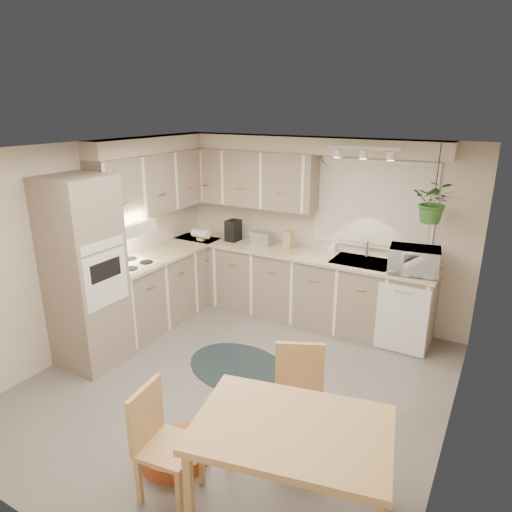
% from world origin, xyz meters
% --- Properties ---
extents(floor, '(4.20, 4.20, 0.00)m').
position_xyz_m(floor, '(0.00, 0.00, 0.00)').
color(floor, '#67615B').
rests_on(floor, ground).
extents(ceiling, '(4.20, 4.20, 0.00)m').
position_xyz_m(ceiling, '(0.00, 0.00, 2.40)').
color(ceiling, white).
rests_on(ceiling, wall_back).
extents(wall_back, '(4.00, 0.04, 2.40)m').
position_xyz_m(wall_back, '(0.00, 2.10, 1.20)').
color(wall_back, beige).
rests_on(wall_back, floor).
extents(wall_front, '(4.00, 0.04, 2.40)m').
position_xyz_m(wall_front, '(0.00, -2.10, 1.20)').
color(wall_front, beige).
rests_on(wall_front, floor).
extents(wall_left, '(0.04, 4.20, 2.40)m').
position_xyz_m(wall_left, '(-2.00, 0.00, 1.20)').
color(wall_left, beige).
rests_on(wall_left, floor).
extents(wall_right, '(0.04, 4.20, 2.40)m').
position_xyz_m(wall_right, '(2.00, 0.00, 1.20)').
color(wall_right, beige).
rests_on(wall_right, floor).
extents(base_cab_left, '(0.60, 1.85, 0.90)m').
position_xyz_m(base_cab_left, '(-1.70, 0.88, 0.45)').
color(base_cab_left, gray).
rests_on(base_cab_left, floor).
extents(base_cab_back, '(3.60, 0.60, 0.90)m').
position_xyz_m(base_cab_back, '(-0.20, 1.80, 0.45)').
color(base_cab_back, gray).
rests_on(base_cab_back, floor).
extents(counter_left, '(0.64, 1.89, 0.04)m').
position_xyz_m(counter_left, '(-1.69, 0.88, 0.92)').
color(counter_left, tan).
rests_on(counter_left, base_cab_left).
extents(counter_back, '(3.64, 0.64, 0.04)m').
position_xyz_m(counter_back, '(-0.20, 1.79, 0.92)').
color(counter_back, tan).
rests_on(counter_back, base_cab_back).
extents(oven_stack, '(0.65, 0.65, 2.10)m').
position_xyz_m(oven_stack, '(-1.68, -0.38, 1.05)').
color(oven_stack, gray).
rests_on(oven_stack, floor).
extents(wall_oven_face, '(0.02, 0.56, 0.58)m').
position_xyz_m(wall_oven_face, '(-1.35, -0.38, 1.05)').
color(wall_oven_face, silver).
rests_on(wall_oven_face, oven_stack).
extents(upper_cab_left, '(0.35, 2.00, 0.75)m').
position_xyz_m(upper_cab_left, '(-1.82, 1.00, 1.83)').
color(upper_cab_left, gray).
rests_on(upper_cab_left, wall_left).
extents(upper_cab_back, '(2.00, 0.35, 0.75)m').
position_xyz_m(upper_cab_back, '(-1.00, 1.93, 1.83)').
color(upper_cab_back, gray).
rests_on(upper_cab_back, wall_back).
extents(soffit_left, '(0.30, 2.00, 0.20)m').
position_xyz_m(soffit_left, '(-1.85, 1.00, 2.30)').
color(soffit_left, beige).
rests_on(soffit_left, wall_left).
extents(soffit_back, '(3.60, 0.30, 0.20)m').
position_xyz_m(soffit_back, '(-0.20, 1.95, 2.30)').
color(soffit_back, beige).
rests_on(soffit_back, wall_back).
extents(cooktop, '(0.52, 0.58, 0.02)m').
position_xyz_m(cooktop, '(-1.68, 0.30, 0.94)').
color(cooktop, silver).
rests_on(cooktop, counter_left).
extents(range_hood, '(0.40, 0.60, 0.14)m').
position_xyz_m(range_hood, '(-1.70, 0.30, 1.40)').
color(range_hood, silver).
rests_on(range_hood, upper_cab_left).
extents(window_blinds, '(1.40, 0.02, 1.00)m').
position_xyz_m(window_blinds, '(0.70, 2.07, 1.60)').
color(window_blinds, silver).
rests_on(window_blinds, wall_back).
extents(window_frame, '(1.50, 0.02, 1.10)m').
position_xyz_m(window_frame, '(0.70, 2.08, 1.60)').
color(window_frame, silver).
rests_on(window_frame, wall_back).
extents(sink, '(0.70, 0.48, 0.10)m').
position_xyz_m(sink, '(0.70, 1.80, 0.90)').
color(sink, '#989B9F').
rests_on(sink, counter_back).
extents(dishwasher_front, '(0.58, 0.02, 0.83)m').
position_xyz_m(dishwasher_front, '(1.30, 1.49, 0.42)').
color(dishwasher_front, silver).
rests_on(dishwasher_front, base_cab_back).
extents(track_light_bar, '(0.80, 0.04, 0.04)m').
position_xyz_m(track_light_bar, '(0.70, 1.55, 2.33)').
color(track_light_bar, silver).
rests_on(track_light_bar, ceiling).
extents(wall_clock, '(0.30, 0.03, 0.30)m').
position_xyz_m(wall_clock, '(0.15, 2.07, 2.18)').
color(wall_clock, '#DDC54E').
rests_on(wall_clock, wall_back).
extents(dining_table, '(1.42, 1.10, 0.80)m').
position_xyz_m(dining_table, '(1.18, -1.21, 0.40)').
color(dining_table, tan).
rests_on(dining_table, floor).
extents(chair_left, '(0.46, 0.46, 0.87)m').
position_xyz_m(chair_left, '(0.31, -1.42, 0.43)').
color(chair_left, tan).
rests_on(chair_left, floor).
extents(chair_back, '(0.57, 0.57, 0.92)m').
position_xyz_m(chair_back, '(0.95, -0.56, 0.46)').
color(chair_back, tan).
rests_on(chair_back, floor).
extents(braided_rug, '(1.39, 1.15, 0.01)m').
position_xyz_m(braided_rug, '(-0.17, 0.29, 0.01)').
color(braided_rug, black).
rests_on(braided_rug, floor).
extents(pet_bed, '(0.69, 0.69, 0.13)m').
position_xyz_m(pet_bed, '(0.11, -1.14, 0.07)').
color(pet_bed, '#B14A23').
rests_on(pet_bed, floor).
extents(microwave, '(0.59, 0.39, 0.37)m').
position_xyz_m(microwave, '(1.33, 1.70, 1.13)').
color(microwave, silver).
rests_on(microwave, counter_back).
extents(soap_bottle, '(0.10, 0.19, 0.09)m').
position_xyz_m(soap_bottle, '(0.27, 1.95, 0.98)').
color(soap_bottle, silver).
rests_on(soap_bottle, counter_back).
extents(hanging_plant, '(0.43, 0.47, 0.37)m').
position_xyz_m(hanging_plant, '(1.47, 1.70, 1.73)').
color(hanging_plant, '#2E6026').
rests_on(hanging_plant, ceiling).
extents(coffee_maker, '(0.17, 0.21, 0.30)m').
position_xyz_m(coffee_maker, '(-1.17, 1.80, 1.09)').
color(coffee_maker, black).
rests_on(coffee_maker, counter_back).
extents(toaster, '(0.31, 0.19, 0.18)m').
position_xyz_m(toaster, '(-0.71, 1.82, 1.03)').
color(toaster, '#989B9F').
rests_on(toaster, counter_back).
extents(knife_block, '(0.11, 0.11, 0.24)m').
position_xyz_m(knife_block, '(-0.33, 1.85, 1.06)').
color(knife_block, tan).
rests_on(knife_block, counter_back).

